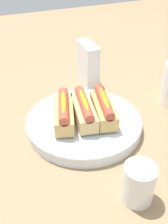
{
  "coord_description": "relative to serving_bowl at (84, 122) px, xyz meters",
  "views": [
    {
      "loc": [
        0.58,
        -0.23,
        0.49
      ],
      "look_at": [
        0.01,
        0.01,
        0.05
      ],
      "focal_mm": 44.72,
      "sensor_mm": 36.0,
      "label": 1
    }
  ],
  "objects": [
    {
      "name": "napkin_box",
      "position": [
        -0.23,
        0.11,
        0.06
      ],
      "size": [
        0.11,
        0.05,
        0.15
      ],
      "primitive_type": "cube",
      "rotation": [
        0.0,
        0.0,
        -0.05
      ],
      "color": "white",
      "rests_on": "ground_plane"
    },
    {
      "name": "hotdog_front",
      "position": [
        -0.01,
        -0.05,
        0.04
      ],
      "size": [
        0.16,
        0.09,
        0.06
      ],
      "color": "tan",
      "rests_on": "serving_bowl"
    },
    {
      "name": "hotdog_side",
      "position": [
        0.01,
        0.05,
        0.04
      ],
      "size": [
        0.16,
        0.08,
        0.06
      ],
      "color": "tan",
      "rests_on": "serving_bowl"
    },
    {
      "name": "hotdog_back",
      "position": [
        0.0,
        0.0,
        0.04
      ],
      "size": [
        0.16,
        0.08,
        0.06
      ],
      "color": "#DBB270",
      "rests_on": "serving_bowl"
    },
    {
      "name": "water_glass",
      "position": [
        0.27,
        0.01,
        0.02
      ],
      "size": [
        0.07,
        0.07,
        0.09
      ],
      "color": "white",
      "rests_on": "ground_plane"
    },
    {
      "name": "serving_bowl",
      "position": [
        0.0,
        0.0,
        0.0
      ],
      "size": [
        0.32,
        0.32,
        0.03
      ],
      "color": "silver",
      "rests_on": "ground_plane"
    },
    {
      "name": "ground_plane",
      "position": [
        -0.01,
        -0.01,
        -0.02
      ],
      "size": [
        2.4,
        2.4,
        0.0
      ],
      "primitive_type": "plane",
      "color": "#9E7A56"
    }
  ]
}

